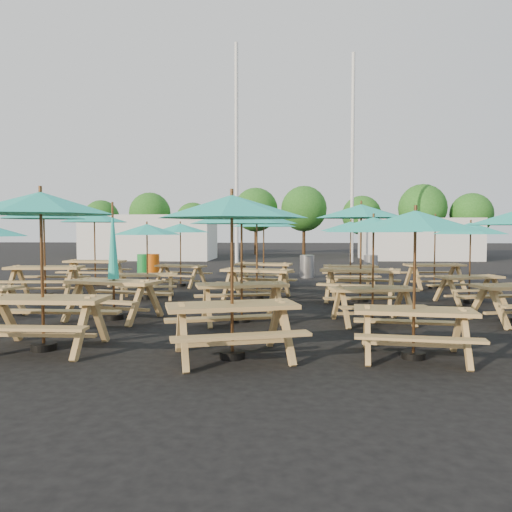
# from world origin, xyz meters

# --- Properties ---
(ground) EXTENTS (120.00, 120.00, 0.00)m
(ground) POSITION_xyz_m (0.00, 0.00, 0.00)
(ground) COLOR black
(ground) RESTS_ON ground
(picnic_unit_2) EXTENTS (2.59, 2.59, 2.57)m
(picnic_unit_2) POSITION_xyz_m (-5.82, 0.11, 2.23)
(picnic_unit_2) COLOR #A37C48
(picnic_unit_2) RESTS_ON ground
(picnic_unit_3) EXTENTS (2.39, 2.39, 2.51)m
(picnic_unit_3) POSITION_xyz_m (-5.62, 3.16, 2.18)
(picnic_unit_3) COLOR #A37C48
(picnic_unit_3) RESTS_ON ground
(picnic_unit_4) EXTENTS (2.31, 2.31, 2.49)m
(picnic_unit_4) POSITION_xyz_m (-2.78, -5.86, 2.16)
(picnic_unit_4) COLOR #A37C48
(picnic_unit_4) RESTS_ON ground
(picnic_unit_5) EXTENTS (2.28, 2.10, 2.46)m
(picnic_unit_5) POSITION_xyz_m (-2.65, -3.16, 1.01)
(picnic_unit_5) COLOR #A37C48
(picnic_unit_5) RESTS_ON ground
(picnic_unit_6) EXTENTS (2.21, 2.21, 2.05)m
(picnic_unit_6) POSITION_xyz_m (-2.84, -0.08, 1.78)
(picnic_unit_6) COLOR #A37C48
(picnic_unit_6) RESTS_ON ground
(picnic_unit_7) EXTENTS (2.44, 2.44, 2.11)m
(picnic_unit_7) POSITION_xyz_m (-2.63, 3.01, 1.83)
(picnic_unit_7) COLOR #A37C48
(picnic_unit_7) RESTS_ON ground
(picnic_unit_8) EXTENTS (2.77, 2.77, 2.40)m
(picnic_unit_8) POSITION_xyz_m (0.22, -6.14, 2.08)
(picnic_unit_8) COLOR #A37C48
(picnic_unit_8) RESTS_ON ground
(picnic_unit_9) EXTENTS (2.66, 2.66, 2.35)m
(picnic_unit_9) POSITION_xyz_m (0.06, -3.21, 2.04)
(picnic_unit_9) COLOR #A37C48
(picnic_unit_9) RESTS_ON ground
(picnic_unit_10) EXTENTS (2.68, 2.68, 2.41)m
(picnic_unit_10) POSITION_xyz_m (0.12, 0.22, 2.09)
(picnic_unit_10) COLOR #A37C48
(picnic_unit_10) RESTS_ON ground
(picnic_unit_11) EXTENTS (2.47, 2.47, 2.33)m
(picnic_unit_11) POSITION_xyz_m (0.13, 3.08, 2.02)
(picnic_unit_11) COLOR #A37C48
(picnic_unit_11) RESTS_ON ground
(picnic_unit_12) EXTENTS (2.21, 2.21, 2.18)m
(picnic_unit_12) POSITION_xyz_m (2.86, -5.95, 1.89)
(picnic_unit_12) COLOR #A37C48
(picnic_unit_12) RESTS_ON ground
(picnic_unit_13) EXTENTS (2.29, 2.29, 2.15)m
(picnic_unit_13) POSITION_xyz_m (2.71, -3.18, 1.87)
(picnic_unit_13) COLOR #A37C48
(picnic_unit_13) RESTS_ON ground
(picnic_unit_14) EXTENTS (2.83, 2.83, 2.57)m
(picnic_unit_14) POSITION_xyz_m (2.87, -0.14, 2.22)
(picnic_unit_14) COLOR #A37C48
(picnic_unit_14) RESTS_ON ground
(picnic_unit_15) EXTENTS (2.05, 2.05, 2.17)m
(picnic_unit_15) POSITION_xyz_m (2.97, 3.06, 1.88)
(picnic_unit_15) COLOR #A37C48
(picnic_unit_15) RESTS_ON ground
(picnic_unit_18) EXTENTS (2.37, 2.37, 2.08)m
(picnic_unit_18) POSITION_xyz_m (5.62, -0.19, 1.80)
(picnic_unit_18) COLOR #A37C48
(picnic_unit_18) RESTS_ON ground
(picnic_unit_19) EXTENTS (2.48, 2.48, 2.33)m
(picnic_unit_19) POSITION_xyz_m (5.65, 3.08, 2.02)
(picnic_unit_19) COLOR #A37C48
(picnic_unit_19) RESTS_ON ground
(waste_bin_0) EXTENTS (0.56, 0.56, 0.89)m
(waste_bin_0) POSITION_xyz_m (-4.97, 6.59, 0.45)
(waste_bin_0) COLOR #178331
(waste_bin_0) RESTS_ON ground
(waste_bin_1) EXTENTS (0.56, 0.56, 0.89)m
(waste_bin_1) POSITION_xyz_m (-4.63, 6.65, 0.45)
(waste_bin_1) COLOR #C9530B
(waste_bin_1) RESTS_ON ground
(waste_bin_2) EXTENTS (0.56, 0.56, 0.89)m
(waste_bin_2) POSITION_xyz_m (1.65, 6.30, 0.45)
(waste_bin_2) COLOR gray
(waste_bin_2) RESTS_ON ground
(waste_bin_3) EXTENTS (0.56, 0.56, 0.89)m
(waste_bin_3) POSITION_xyz_m (4.16, 6.60, 0.45)
(waste_bin_3) COLOR gray
(waste_bin_3) RESTS_ON ground
(mast_0) EXTENTS (0.20, 0.20, 12.00)m
(mast_0) POSITION_xyz_m (-2.00, 14.00, 6.00)
(mast_0) COLOR silver
(mast_0) RESTS_ON ground
(mast_1) EXTENTS (0.20, 0.20, 12.00)m
(mast_1) POSITION_xyz_m (4.50, 16.00, 6.00)
(mast_1) COLOR silver
(mast_1) RESTS_ON ground
(event_tent_0) EXTENTS (8.00, 4.00, 2.80)m
(event_tent_0) POSITION_xyz_m (-8.00, 18.00, 1.40)
(event_tent_0) COLOR silver
(event_tent_0) RESTS_ON ground
(event_tent_1) EXTENTS (7.00, 4.00, 2.60)m
(event_tent_1) POSITION_xyz_m (9.00, 19.00, 1.30)
(event_tent_1) COLOR silver
(event_tent_1) RESTS_ON ground
(tree_0) EXTENTS (2.80, 2.80, 4.24)m
(tree_0) POSITION_xyz_m (-14.07, 25.25, 2.83)
(tree_0) COLOR #382314
(tree_0) RESTS_ON ground
(tree_1) EXTENTS (3.11, 3.11, 4.72)m
(tree_1) POSITION_xyz_m (-9.74, 23.90, 3.15)
(tree_1) COLOR #382314
(tree_1) RESTS_ON ground
(tree_2) EXTENTS (2.59, 2.59, 3.93)m
(tree_2) POSITION_xyz_m (-6.39, 23.65, 2.62)
(tree_2) COLOR #382314
(tree_2) RESTS_ON ground
(tree_3) EXTENTS (3.36, 3.36, 5.09)m
(tree_3) POSITION_xyz_m (-1.75, 24.72, 3.41)
(tree_3) COLOR #382314
(tree_3) RESTS_ON ground
(tree_4) EXTENTS (3.41, 3.41, 5.17)m
(tree_4) POSITION_xyz_m (1.90, 24.26, 3.46)
(tree_4) COLOR #382314
(tree_4) RESTS_ON ground
(tree_5) EXTENTS (2.94, 2.94, 4.45)m
(tree_5) POSITION_xyz_m (6.22, 24.67, 2.97)
(tree_5) COLOR #382314
(tree_5) RESTS_ON ground
(tree_6) EXTENTS (3.38, 3.38, 5.13)m
(tree_6) POSITION_xyz_m (10.23, 22.90, 3.43)
(tree_6) COLOR #382314
(tree_6) RESTS_ON ground
(tree_7) EXTENTS (2.95, 2.95, 4.48)m
(tree_7) POSITION_xyz_m (13.63, 22.92, 2.99)
(tree_7) COLOR #382314
(tree_7) RESTS_ON ground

